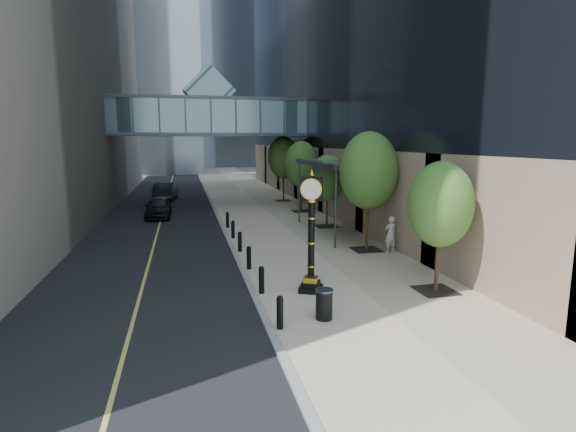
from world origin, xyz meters
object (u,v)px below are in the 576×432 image
object	(u,v)px
car_near	(158,207)
car_far	(166,191)
pedestrian	(390,235)
street_clock	(311,241)
trash_bin	(324,305)

from	to	relation	value
car_near	car_far	bearing A→B (deg)	89.52
pedestrian	car_near	xyz separation A→B (m)	(-11.68, 13.61, -0.20)
street_clock	trash_bin	world-z (taller)	street_clock
street_clock	trash_bin	distance (m)	3.01
street_clock	car_near	world-z (taller)	street_clock
pedestrian	car_far	world-z (taller)	pedestrian
street_clock	trash_bin	bearing A→B (deg)	-72.81
trash_bin	street_clock	bearing A→B (deg)	82.90
car_near	car_far	distance (m)	10.24
street_clock	car_far	bearing A→B (deg)	126.43
pedestrian	car_far	bearing A→B (deg)	-77.64
trash_bin	car_near	distance (m)	21.73
street_clock	pedestrian	xyz separation A→B (m)	(5.38, 4.66, -0.98)
pedestrian	car_near	distance (m)	17.94
trash_bin	car_near	size ratio (longest dim) A/B	0.20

